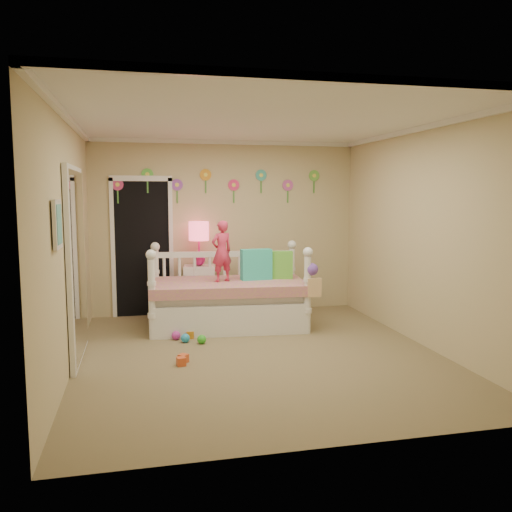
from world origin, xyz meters
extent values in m
cube|color=#7F684C|center=(0.00, 0.00, 0.00)|extent=(4.00, 4.50, 0.01)
cube|color=white|center=(0.00, 0.00, 2.60)|extent=(4.00, 4.50, 0.01)
cube|color=tan|center=(0.00, 2.25, 1.30)|extent=(4.00, 0.01, 2.60)
cube|color=tan|center=(-2.00, 0.00, 1.30)|extent=(0.01, 4.50, 2.60)
cube|color=tan|center=(2.00, 0.00, 1.30)|extent=(0.01, 4.50, 2.60)
cube|color=#28CBBD|center=(0.27, 1.33, 0.84)|extent=(0.43, 0.18, 0.42)
cube|color=#5FBC39|center=(0.59, 1.37, 0.82)|extent=(0.43, 0.23, 0.38)
imported|color=#D43054|center=(-0.22, 1.28, 1.04)|extent=(0.35, 0.29, 0.82)
cube|color=white|center=(-0.44, 2.03, 0.38)|extent=(0.50, 0.40, 0.76)
sphere|color=#E91F87|center=(-0.44, 2.03, 0.84)|extent=(0.18, 0.18, 0.18)
cylinder|color=#E91F87|center=(-0.44, 2.03, 1.03)|extent=(0.03, 0.03, 0.37)
cylinder|color=#FF4C64|center=(-0.44, 2.03, 1.27)|extent=(0.30, 0.30, 0.28)
cube|color=black|center=(-1.25, 2.23, 1.03)|extent=(0.90, 0.04, 2.07)
cube|color=white|center=(-1.96, 0.30, 1.05)|extent=(0.07, 1.30, 2.10)
cube|color=white|center=(-1.97, -0.90, 1.55)|extent=(0.05, 0.34, 0.42)
camera|label=1|loc=(-1.29, -5.60, 1.81)|focal=36.71mm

